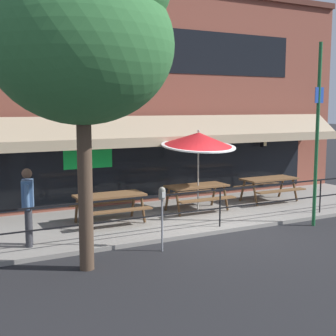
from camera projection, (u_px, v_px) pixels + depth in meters
ground_plane at (226, 233)px, 11.64m from camera, size 120.00×120.00×0.00m
patio_deck at (186, 215)px, 13.39m from camera, size 15.00×4.00×0.10m
restaurant_building at (152, 96)px, 14.90m from camera, size 15.00×1.60×6.98m
patio_railing at (220, 199)px, 11.80m from camera, size 13.84×0.04×0.97m
picnic_table_left at (110, 200)px, 12.17m from camera, size 1.80×1.42×0.76m
picnic_table_centre at (197, 190)px, 13.60m from camera, size 1.80×1.42×0.76m
picnic_table_right at (269, 183)px, 14.96m from camera, size 1.80×1.42×0.76m
patio_umbrella_centre at (198, 140)px, 13.35m from camera, size 2.14×2.14×2.40m
pedestrian_walking at (28, 203)px, 10.13m from camera, size 0.33×0.60×1.71m
parking_meter_near at (162, 199)px, 10.05m from camera, size 0.15×0.16×1.42m
street_sign_pole at (317, 134)px, 12.06m from camera, size 0.28×0.09×4.75m
street_tree_curbside at (88, 34)px, 8.48m from camera, size 3.47×3.12×6.25m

